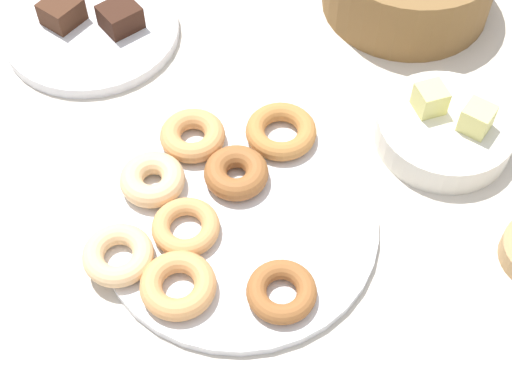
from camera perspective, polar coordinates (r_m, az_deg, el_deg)
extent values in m
plane|color=beige|center=(0.92, -1.28, -2.65)|extent=(2.40, 2.40, 0.00)
cylinder|color=silver|center=(0.92, -1.29, -2.43)|extent=(0.34, 0.34, 0.01)
torus|color=#995B2D|center=(0.85, 1.96, -7.59)|extent=(0.10, 0.10, 0.02)
torus|color=tan|center=(0.85, -5.95, -7.09)|extent=(0.12, 0.12, 0.03)
torus|color=#EABC84|center=(0.88, -10.45, -4.76)|extent=(0.09, 0.09, 0.03)
torus|color=tan|center=(0.98, -4.85, 4.30)|extent=(0.09, 0.09, 0.03)
torus|color=#995B2D|center=(0.93, -1.52, 1.46)|extent=(0.11, 0.11, 0.03)
torus|color=#BC7A3D|center=(0.98, 1.92, 4.63)|extent=(0.13, 0.13, 0.03)
torus|color=tan|center=(0.90, -5.37, -2.68)|extent=(0.11, 0.11, 0.02)
torus|color=#EABC84|center=(0.94, -7.90, 0.94)|extent=(0.11, 0.11, 0.03)
cylinder|color=silver|center=(1.16, -12.38, 11.89)|extent=(0.26, 0.26, 0.02)
cube|color=#472819|center=(1.16, -14.58, 13.16)|extent=(0.05, 0.06, 0.04)
cube|color=#381E14|center=(1.14, -10.31, 13.00)|extent=(0.06, 0.06, 0.04)
cylinder|color=silver|center=(1.02, 14.15, 4.54)|extent=(0.18, 0.18, 0.04)
cube|color=#DBD67A|center=(1.00, 13.14, 6.93)|extent=(0.05, 0.05, 0.04)
cube|color=#DBD67A|center=(0.99, 16.50, 5.40)|extent=(0.04, 0.04, 0.04)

